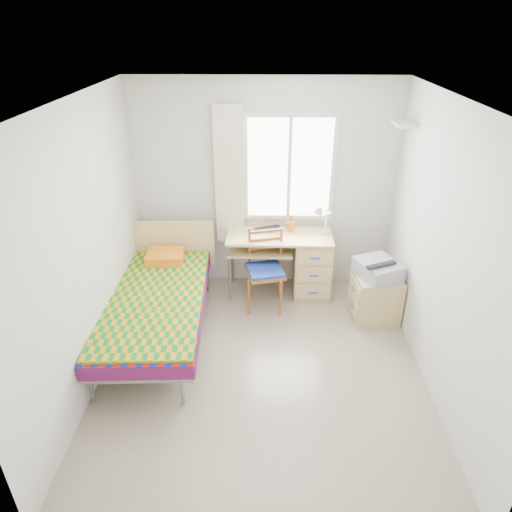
{
  "coord_description": "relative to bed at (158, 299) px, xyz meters",
  "views": [
    {
      "loc": [
        0.02,
        -3.59,
        3.18
      ],
      "look_at": [
        -0.07,
        0.55,
        0.98
      ],
      "focal_mm": 32.0,
      "sensor_mm": 36.0,
      "label": 1
    }
  ],
  "objects": [
    {
      "name": "task_lamp",
      "position": [
        1.83,
        0.86,
        0.6
      ],
      "size": [
        0.22,
        0.32,
        0.4
      ],
      "rotation": [
        0.0,
        0.0,
        0.32
      ],
      "color": "white",
      "rests_on": "desk"
    },
    {
      "name": "wall_back",
      "position": [
        1.14,
        1.22,
        0.84
      ],
      "size": [
        3.2,
        0.0,
        3.2
      ],
      "primitive_type": "plane",
      "rotation": [
        1.57,
        0.0,
        0.0
      ],
      "color": "silver",
      "rests_on": "ground"
    },
    {
      "name": "pen_cup",
      "position": [
        1.46,
        1.07,
        0.4
      ],
      "size": [
        0.11,
        0.11,
        0.11
      ],
      "primitive_type": "cylinder",
      "rotation": [
        0.0,
        0.0,
        -0.23
      ],
      "color": "orange",
      "rests_on": "desk"
    },
    {
      "name": "chair",
      "position": [
        1.16,
        0.62,
        0.09
      ],
      "size": [
        0.51,
        0.51,
        0.98
      ],
      "rotation": [
        0.0,
        0.0,
        0.25
      ],
      "color": "#91571C",
      "rests_on": "floor"
    },
    {
      "name": "wall_right",
      "position": [
        2.74,
        -0.53,
        0.84
      ],
      "size": [
        0.0,
        3.5,
        3.5
      ],
      "primitive_type": "plane",
      "rotation": [
        1.57,
        0.0,
        -1.57
      ],
      "color": "silver",
      "rests_on": "ground"
    },
    {
      "name": "laptop",
      "position": [
        1.2,
        1.01,
        0.36
      ],
      "size": [
        0.4,
        0.32,
        0.03
      ],
      "primitive_type": "imported",
      "rotation": [
        0.0,
        0.0,
        0.33
      ],
      "color": "black",
      "rests_on": "desk"
    },
    {
      "name": "floating_shelf",
      "position": [
        2.63,
        0.87,
        1.69
      ],
      "size": [
        0.2,
        0.32,
        0.03
      ],
      "primitive_type": "cube",
      "color": "white",
      "rests_on": "wall_right"
    },
    {
      "name": "book",
      "position": [
        1.12,
        0.96,
        0.13
      ],
      "size": [
        0.29,
        0.31,
        0.02
      ],
      "primitive_type": "imported",
      "rotation": [
        0.0,
        0.0,
        0.49
      ],
      "color": "gray",
      "rests_on": "desk"
    },
    {
      "name": "curtain",
      "position": [
        0.72,
        1.15,
        0.99
      ],
      "size": [
        0.35,
        0.05,
        1.7
      ],
      "primitive_type": "cube",
      "color": "white",
      "rests_on": "wall_back"
    },
    {
      "name": "desk",
      "position": [
        1.67,
        0.92,
        -0.02
      ],
      "size": [
        1.29,
        0.6,
        0.8
      ],
      "rotation": [
        0.0,
        0.0,
        -0.01
      ],
      "color": "#D5BA70",
      "rests_on": "floor"
    },
    {
      "name": "cabinet",
      "position": [
        2.44,
        0.36,
        -0.18
      ],
      "size": [
        0.55,
        0.5,
        0.55
      ],
      "rotation": [
        0.0,
        0.0,
        0.09
      ],
      "color": "tan",
      "rests_on": "floor"
    },
    {
      "name": "bed",
      "position": [
        0.0,
        0.0,
        0.0
      ],
      "size": [
        1.11,
        2.22,
        0.94
      ],
      "rotation": [
        0.0,
        0.0,
        0.05
      ],
      "color": "gray",
      "rests_on": "floor"
    },
    {
      "name": "wall_left",
      "position": [
        -0.46,
        -0.53,
        0.84
      ],
      "size": [
        0.0,
        3.5,
        3.5
      ],
      "primitive_type": "plane",
      "rotation": [
        1.57,
        0.0,
        1.57
      ],
      "color": "silver",
      "rests_on": "ground"
    },
    {
      "name": "floor",
      "position": [
        1.14,
        -0.53,
        -0.46
      ],
      "size": [
        3.5,
        3.5,
        0.0
      ],
      "primitive_type": "plane",
      "color": "#BCAD93",
      "rests_on": "ground"
    },
    {
      "name": "printer",
      "position": [
        2.43,
        0.36,
        0.2
      ],
      "size": [
        0.56,
        0.59,
        0.2
      ],
      "rotation": [
        0.0,
        0.0,
        0.42
      ],
      "color": "#989AA0",
      "rests_on": "cabinet"
    },
    {
      "name": "window",
      "position": [
        1.44,
        1.2,
        1.09
      ],
      "size": [
        1.1,
        0.04,
        1.3
      ],
      "color": "white",
      "rests_on": "wall_back"
    },
    {
      "name": "ceiling",
      "position": [
        1.14,
        -0.53,
        2.14
      ],
      "size": [
        3.5,
        3.5,
        0.0
      ],
      "primitive_type": "plane",
      "rotation": [
        3.14,
        0.0,
        0.0
      ],
      "color": "white",
      "rests_on": "wall_back"
    }
  ]
}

